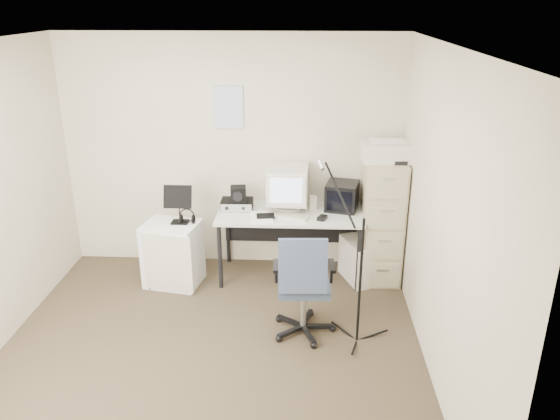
{
  "coord_description": "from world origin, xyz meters",
  "views": [
    {
      "loc": [
        0.78,
        -3.8,
        2.81
      ],
      "look_at": [
        0.55,
        0.95,
        0.95
      ],
      "focal_mm": 35.0,
      "sensor_mm": 36.0,
      "label": 1
    }
  ],
  "objects_px": {
    "office_chair": "(304,283)",
    "side_cart": "(173,254)",
    "filing_cabinet": "(381,220)",
    "desk": "(290,244)"
  },
  "relations": [
    {
      "from": "filing_cabinet",
      "to": "office_chair",
      "type": "bearing_deg",
      "value": -126.03
    },
    {
      "from": "office_chair",
      "to": "filing_cabinet",
      "type": "bearing_deg",
      "value": 51.14
    },
    {
      "from": "desk",
      "to": "side_cart",
      "type": "relative_size",
      "value": 2.24
    },
    {
      "from": "desk",
      "to": "filing_cabinet",
      "type": "bearing_deg",
      "value": 1.81
    },
    {
      "from": "desk",
      "to": "side_cart",
      "type": "bearing_deg",
      "value": -169.63
    },
    {
      "from": "filing_cabinet",
      "to": "desk",
      "type": "height_order",
      "value": "filing_cabinet"
    },
    {
      "from": "desk",
      "to": "side_cart",
      "type": "xyz_separation_m",
      "value": [
        -1.2,
        -0.22,
        -0.03
      ]
    },
    {
      "from": "side_cart",
      "to": "desk",
      "type": "bearing_deg",
      "value": 21.06
    },
    {
      "from": "filing_cabinet",
      "to": "office_chair",
      "type": "height_order",
      "value": "filing_cabinet"
    },
    {
      "from": "office_chair",
      "to": "side_cart",
      "type": "xyz_separation_m",
      "value": [
        -1.36,
        0.84,
        -0.16
      ]
    }
  ]
}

